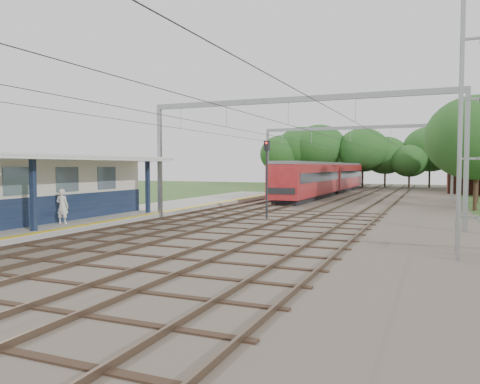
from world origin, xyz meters
The scene contains 12 objects.
ground centered at (0.00, 0.00, 0.00)m, with size 160.00×160.00×0.00m, color #2D4C1E.
ballast_bed centered at (4.00, 30.00, 0.05)m, with size 18.00×90.00×0.10m, color #473D33.
platform centered at (-7.50, 14.00, 0.17)m, with size 5.00×52.00×0.35m, color gray.
yellow_stripe centered at (-5.25, 14.00, 0.35)m, with size 0.45×52.00×0.01m, color yellow.
station_building centered at (-8.88, 7.00, 2.04)m, with size 3.41×18.00×3.40m.
canopy centered at (-7.77, 6.00, 3.64)m, with size 6.40×20.00×3.44m.
rail_tracks centered at (1.50, 30.00, 0.18)m, with size 11.80×88.00×0.15m.
catenary_system centered at (3.39, 25.28, 5.51)m, with size 17.22×88.00×7.00m.
tree_band centered at (3.84, 57.12, 4.92)m, with size 31.72×30.88×8.82m.
person centered at (-6.62, 8.50, 1.23)m, with size 0.64×0.42×1.77m, color silver.
train centered at (-0.50, 42.32, 2.00)m, with size 2.71×33.77×3.58m.
signal_post centered at (1.35, 16.77, 3.11)m, with size 0.38×0.32×4.77m.
Camera 1 is at (10.65, -9.63, 3.23)m, focal length 35.00 mm.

